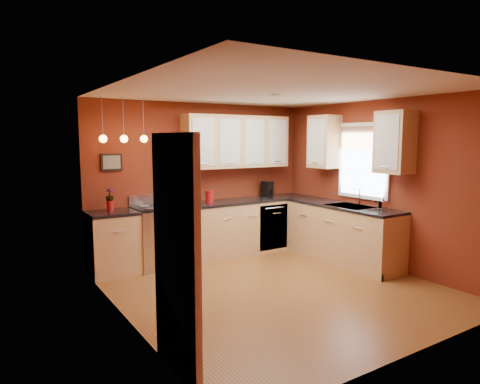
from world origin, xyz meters
TOP-DOWN VIEW (x-y plane):
  - floor at (0.00, 0.00)m, footprint 4.20×4.20m
  - ceiling at (0.00, 0.00)m, footprint 4.00×4.20m
  - wall_back at (0.00, 2.10)m, footprint 4.00×0.02m
  - wall_front at (0.00, -2.10)m, footprint 4.00×0.02m
  - wall_left at (-2.00, 0.00)m, footprint 0.02×4.20m
  - wall_right at (2.00, 0.00)m, footprint 0.02×4.20m
  - base_cabinets_back_left at (-1.65, 1.80)m, footprint 0.70×0.60m
  - base_cabinets_back_right at (0.73, 1.80)m, footprint 2.54×0.60m
  - base_cabinets_right at (1.70, 0.45)m, footprint 0.60×2.10m
  - counter_back_left at (-1.65, 1.80)m, footprint 0.70×0.62m
  - counter_back_right at (0.73, 1.80)m, footprint 2.54×0.62m
  - counter_right at (1.70, 0.45)m, footprint 0.62×2.10m
  - gas_range at (-0.92, 1.80)m, footprint 0.76×0.64m
  - dishwasher_front at (1.10, 1.51)m, footprint 0.60×0.02m
  - sink at (1.70, 0.30)m, footprint 0.50×0.70m
  - window at (1.97, 0.30)m, footprint 0.06×1.02m
  - door_left_wall at (-1.97, -1.20)m, footprint 0.12×0.82m
  - upper_cabinets_back at (0.60, 1.93)m, footprint 2.00×0.35m
  - upper_cabinets_right at (1.82, 0.32)m, footprint 0.35×1.95m
  - wall_picture at (-1.55, 2.08)m, footprint 0.32×0.03m
  - pendant_lights at (-1.45, 1.75)m, footprint 0.71×0.11m
  - red_canister at (-0.03, 1.79)m, footprint 0.14×0.14m
  - red_vase at (-1.66, 1.87)m, footprint 0.10×0.10m
  - flowers at (-1.66, 1.87)m, footprint 0.15×0.15m
  - coffee_maker at (1.27, 1.94)m, footprint 0.23×0.23m
  - soap_pump at (1.81, -0.25)m, footprint 0.12×0.12m
  - dish_towel at (-0.98, 1.47)m, footprint 0.21×0.01m

SIDE VIEW (x-z plane):
  - floor at x=0.00m, z-range 0.00..0.00m
  - base_cabinets_back_left at x=-1.65m, z-range 0.00..0.90m
  - base_cabinets_back_right at x=0.73m, z-range 0.00..0.90m
  - base_cabinets_right at x=1.70m, z-range 0.00..0.90m
  - dishwasher_front at x=1.10m, z-range 0.05..0.85m
  - gas_range at x=-0.92m, z-range -0.07..1.04m
  - dish_towel at x=-0.98m, z-range 0.38..0.66m
  - sink at x=1.70m, z-range 0.75..1.08m
  - counter_back_left at x=-1.65m, z-range 0.90..0.94m
  - counter_back_right at x=0.73m, z-range 0.90..0.94m
  - counter_right at x=1.70m, z-range 0.90..0.94m
  - red_vase at x=-1.66m, z-range 0.94..1.09m
  - door_left_wall at x=-1.97m, z-range 0.00..2.05m
  - red_canister at x=-0.03m, z-range 0.94..1.15m
  - soap_pump at x=1.81m, z-range 0.94..1.15m
  - coffee_maker at x=1.27m, z-range 0.93..1.21m
  - flowers at x=-1.66m, z-range 1.07..1.28m
  - wall_back at x=0.00m, z-range 0.00..2.60m
  - wall_front at x=0.00m, z-range 0.00..2.60m
  - wall_left at x=-2.00m, z-range 0.00..2.60m
  - wall_right at x=2.00m, z-range 0.00..2.60m
  - wall_picture at x=-1.55m, z-range 1.52..1.78m
  - window at x=1.97m, z-range 1.08..2.30m
  - upper_cabinets_back at x=0.60m, z-range 1.50..2.40m
  - upper_cabinets_right at x=1.82m, z-range 1.50..2.40m
  - pendant_lights at x=-1.45m, z-range 1.68..2.34m
  - ceiling at x=0.00m, z-range 2.59..2.61m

